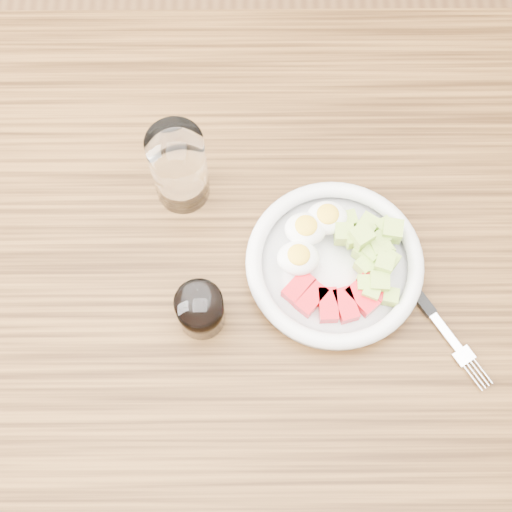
{
  "coord_description": "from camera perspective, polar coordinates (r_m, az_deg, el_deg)",
  "views": [
    {
      "loc": [
        -0.01,
        -0.34,
        1.7
      ],
      "look_at": [
        -0.01,
        0.01,
        0.8
      ],
      "focal_mm": 50.0,
      "sensor_mm": 36.0,
      "label": 1
    }
  ],
  "objects": [
    {
      "name": "coffee_glass",
      "position": [
        0.93,
        -4.47,
        -4.34
      ],
      "size": [
        0.06,
        0.06,
        0.07
      ],
      "color": "white",
      "rests_on": "dining_table"
    },
    {
      "name": "water_glass",
      "position": [
        0.98,
        -6.18,
        7.04
      ],
      "size": [
        0.08,
        0.08,
        0.14
      ],
      "primitive_type": "cylinder",
      "color": "white",
      "rests_on": "dining_table"
    },
    {
      "name": "dining_table",
      "position": [
        1.08,
        0.53,
        -3.0
      ],
      "size": [
        1.5,
        0.9,
        0.77
      ],
      "color": "brown",
      "rests_on": "ground"
    },
    {
      "name": "fork",
      "position": [
        0.99,
        13.12,
        -3.51
      ],
      "size": [
        0.13,
        0.2,
        0.01
      ],
      "color": "black",
      "rests_on": "dining_table"
    },
    {
      "name": "ground",
      "position": [
        1.73,
        0.34,
        -9.96
      ],
      "size": [
        4.0,
        4.0,
        0.0
      ],
      "primitive_type": "plane",
      "color": "brown",
      "rests_on": "ground"
    },
    {
      "name": "bowl",
      "position": [
        0.97,
        6.36,
        -0.41
      ],
      "size": [
        0.24,
        0.24,
        0.06
      ],
      "color": "silver",
      "rests_on": "dining_table"
    }
  ]
}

